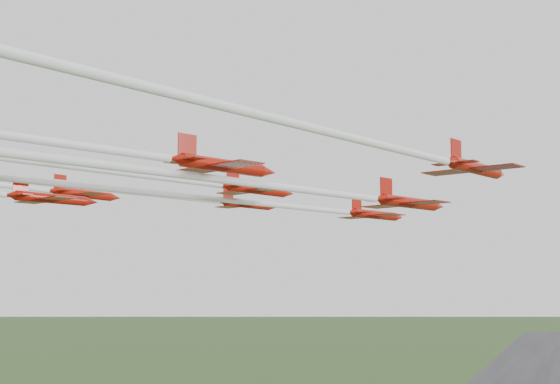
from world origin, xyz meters
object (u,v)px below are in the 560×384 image
(jet_row2_right, at_px, (304,190))
(jet_lead, at_px, (281,205))
(jet_row3_right, at_px, (342,135))
(jet_row3_mid, at_px, (115,172))
(jet_row2_left, at_px, (137,193))
(jet_row4_right, at_px, (101,149))

(jet_row2_right, bearing_deg, jet_lead, 141.31)
(jet_lead, bearing_deg, jet_row3_right, -40.54)
(jet_row3_mid, bearing_deg, jet_row2_left, 137.14)
(jet_row2_left, xyz_separation_m, jet_row3_right, (34.03, -31.71, -1.29))
(jet_row2_right, xyz_separation_m, jet_row3_mid, (-15.60, -8.10, 1.43))
(jet_lead, height_order, jet_row4_right, jet_row4_right)
(jet_lead, xyz_separation_m, jet_row3_right, (19.40, -40.18, -0.07))
(jet_row2_left, relative_size, jet_row2_right, 1.02)
(jet_row3_right, height_order, jet_row4_right, jet_row4_right)
(jet_lead, xyz_separation_m, jet_row3_mid, (-6.58, -25.50, 0.95))
(jet_row2_left, height_order, jet_row3_mid, jet_row2_left)
(jet_row2_left, xyz_separation_m, jet_row4_right, (15.07, -29.84, -0.65))
(jet_row3_mid, distance_m, jet_row4_right, 14.62)
(jet_lead, bearing_deg, jet_row3_mid, -80.79)
(jet_lead, distance_m, jet_row4_right, 38.32)
(jet_row3_mid, bearing_deg, jet_row2_right, 49.28)
(jet_row3_mid, bearing_deg, jet_row4_right, -39.41)
(jet_row3_right, bearing_deg, jet_lead, 135.07)
(jet_row2_left, bearing_deg, jet_row3_mid, -43.45)
(jet_row2_left, distance_m, jet_row3_mid, 18.84)
(jet_row2_right, distance_m, jet_row4_right, 22.62)
(jet_lead, bearing_deg, jet_row2_right, -38.92)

